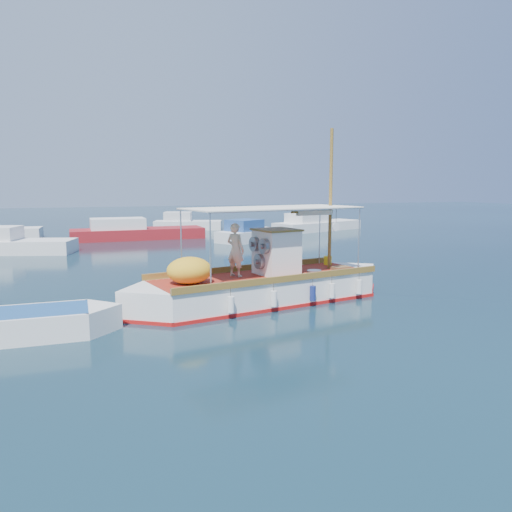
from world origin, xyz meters
name	(u,v)px	position (x,y,z in m)	size (l,w,h in m)	color
ground	(278,306)	(0.00, 0.00, 0.00)	(160.00, 160.00, 0.00)	black
fishing_caique	(262,286)	(-0.33, 0.67, 0.56)	(10.13, 4.16, 6.30)	white
bg_boat_nw	(8,245)	(-10.23, 17.41, 0.49)	(7.47, 4.34, 1.80)	silver
bg_boat_n	(134,233)	(-2.35, 22.87, 0.49)	(9.71, 2.89, 1.80)	maroon
bg_boat_ne	(250,234)	(5.45, 18.64, 0.49)	(5.95, 4.68, 1.80)	silver
bg_boat_e	(316,225)	(13.63, 24.55, 0.49)	(9.22, 5.60, 1.80)	silver
bg_boat_far_n	(186,224)	(3.00, 29.49, 0.49)	(6.33, 3.76, 1.80)	silver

